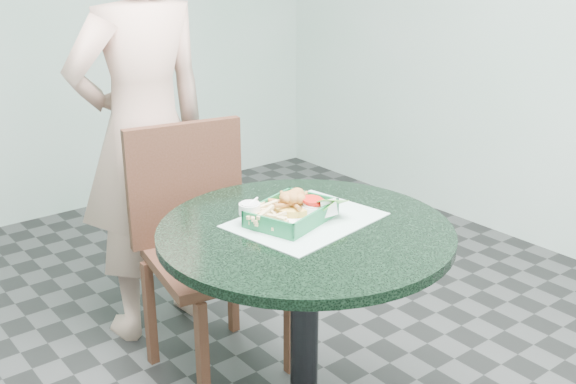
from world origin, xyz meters
TOP-DOWN VIEW (x-y plane):
  - cafe_table at (0.00, 0.00)m, footprint 0.86×0.86m
  - dining_chair at (0.03, 0.62)m, footprint 0.44×0.44m
  - diner_person at (-0.01, 0.98)m, footprint 0.72×0.50m
  - placemat at (0.03, 0.04)m, footprint 0.47×0.38m
  - food_basket at (-0.01, 0.06)m, footprint 0.25×0.18m
  - crab_sandwich at (0.04, 0.08)m, footprint 0.12×0.12m
  - fries_pile at (-0.08, 0.09)m, footprint 0.13×0.14m
  - sauce_ramekin at (-0.09, 0.14)m, footprint 0.06×0.06m
  - garnish_cup at (0.06, 0.01)m, footprint 0.11×0.11m

SIDE VIEW (x-z plane):
  - dining_chair at x=0.03m, z-range 0.07..1.00m
  - cafe_table at x=0.00m, z-range 0.21..0.96m
  - placemat at x=0.03m, z-range 0.75..0.75m
  - food_basket at x=-0.01m, z-range 0.74..0.79m
  - fries_pile at x=-0.08m, z-range 0.77..0.81m
  - garnish_cup at x=0.06m, z-range 0.77..0.81m
  - crab_sandwich at x=0.04m, z-range 0.76..0.84m
  - sauce_ramekin at x=-0.09m, z-range 0.78..0.82m
  - diner_person at x=-0.01m, z-range 0.00..1.89m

